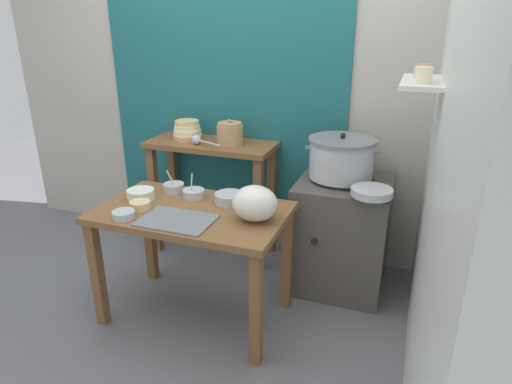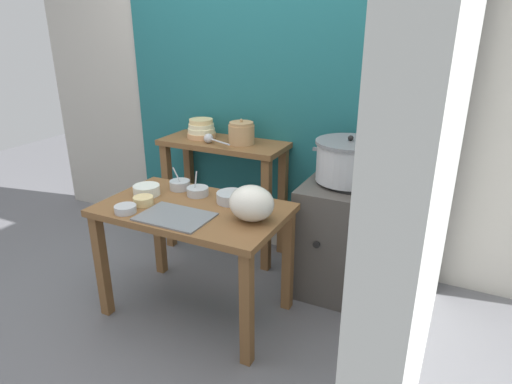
{
  "view_description": "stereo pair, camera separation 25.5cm",
  "coord_description": "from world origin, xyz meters",
  "px_view_note": "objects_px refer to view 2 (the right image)",
  "views": [
    {
      "loc": [
        1.25,
        -2.06,
        1.74
      ],
      "look_at": [
        0.43,
        0.18,
        0.82
      ],
      "focal_mm": 31.12,
      "sensor_mm": 36.0,
      "label": 1
    },
    {
      "loc": [
        1.48,
        -1.96,
        1.74
      ],
      "look_at": [
        0.43,
        0.18,
        0.82
      ],
      "focal_mm": 31.12,
      "sensor_mm": 36.0,
      "label": 2
    }
  ],
  "objects_px": {
    "back_shelf_table": "(224,169)",
    "serving_tray": "(175,217)",
    "steamer_pot": "(349,161)",
    "prep_bowl_2": "(125,209)",
    "clay_pot": "(241,133)",
    "prep_bowl_0": "(147,190)",
    "prep_table": "(194,224)",
    "stove_block": "(348,238)",
    "prep_bowl_1": "(259,197)",
    "wide_pan": "(375,197)",
    "prep_bowl_6": "(143,200)",
    "prep_bowl_3": "(180,184)",
    "plastic_bag": "(252,203)",
    "ladle": "(209,139)",
    "prep_bowl_4": "(198,191)",
    "prep_bowl_5": "(231,197)",
    "bowl_stack_enamel": "(201,129)"
  },
  "relations": [
    {
      "from": "plastic_bag",
      "to": "prep_bowl_2",
      "type": "relative_size",
      "value": 2.04
    },
    {
      "from": "clay_pot",
      "to": "serving_tray",
      "type": "bearing_deg",
      "value": -84.5
    },
    {
      "from": "prep_bowl_1",
      "to": "prep_bowl_0",
      "type": "bearing_deg",
      "value": -163.04
    },
    {
      "from": "stove_block",
      "to": "prep_bowl_2",
      "type": "distance_m",
      "value": 1.45
    },
    {
      "from": "bowl_stack_enamel",
      "to": "serving_tray",
      "type": "distance_m",
      "value": 1.12
    },
    {
      "from": "prep_bowl_5",
      "to": "prep_bowl_0",
      "type": "bearing_deg",
      "value": -166.23
    },
    {
      "from": "prep_table",
      "to": "back_shelf_table",
      "type": "bearing_deg",
      "value": 107.54
    },
    {
      "from": "ladle",
      "to": "serving_tray",
      "type": "bearing_deg",
      "value": -70.56
    },
    {
      "from": "clay_pot",
      "to": "serving_tray",
      "type": "relative_size",
      "value": 0.47
    },
    {
      "from": "serving_tray",
      "to": "prep_bowl_4",
      "type": "distance_m",
      "value": 0.35
    },
    {
      "from": "stove_block",
      "to": "bowl_stack_enamel",
      "type": "bearing_deg",
      "value": 172.96
    },
    {
      "from": "back_shelf_table",
      "to": "wide_pan",
      "type": "height_order",
      "value": "back_shelf_table"
    },
    {
      "from": "bowl_stack_enamel",
      "to": "prep_bowl_3",
      "type": "distance_m",
      "value": 0.68
    },
    {
      "from": "prep_table",
      "to": "stove_block",
      "type": "xyz_separation_m",
      "value": [
        0.77,
        0.67,
        -0.23
      ]
    },
    {
      "from": "clay_pot",
      "to": "prep_bowl_3",
      "type": "xyz_separation_m",
      "value": [
        -0.14,
        -0.59,
        -0.23
      ]
    },
    {
      "from": "wide_pan",
      "to": "prep_bowl_6",
      "type": "height_order",
      "value": "wide_pan"
    },
    {
      "from": "steamer_pot",
      "to": "prep_bowl_2",
      "type": "xyz_separation_m",
      "value": [
        -1.03,
        -0.93,
        -0.17
      ]
    },
    {
      "from": "prep_table",
      "to": "prep_bowl_2",
      "type": "distance_m",
      "value": 0.4
    },
    {
      "from": "bowl_stack_enamel",
      "to": "clay_pot",
      "type": "bearing_deg",
      "value": -3.47
    },
    {
      "from": "prep_bowl_1",
      "to": "steamer_pot",
      "type": "bearing_deg",
      "value": 46.98
    },
    {
      "from": "ladle",
      "to": "plastic_bag",
      "type": "relative_size",
      "value": 1.05
    },
    {
      "from": "stove_block",
      "to": "prep_bowl_6",
      "type": "relative_size",
      "value": 6.53
    },
    {
      "from": "back_shelf_table",
      "to": "serving_tray",
      "type": "relative_size",
      "value": 2.4
    },
    {
      "from": "prep_bowl_1",
      "to": "plastic_bag",
      "type": "bearing_deg",
      "value": -73.13
    },
    {
      "from": "prep_bowl_1",
      "to": "prep_bowl_2",
      "type": "xyz_separation_m",
      "value": [
        -0.61,
        -0.48,
        -0.01
      ]
    },
    {
      "from": "prep_bowl_0",
      "to": "clay_pot",
      "type": "bearing_deg",
      "value": 70.56
    },
    {
      "from": "plastic_bag",
      "to": "prep_bowl_3",
      "type": "height_order",
      "value": "plastic_bag"
    },
    {
      "from": "ladle",
      "to": "prep_bowl_6",
      "type": "distance_m",
      "value": 0.83
    },
    {
      "from": "plastic_bag",
      "to": "prep_bowl_4",
      "type": "distance_m",
      "value": 0.51
    },
    {
      "from": "prep_bowl_3",
      "to": "wide_pan",
      "type": "bearing_deg",
      "value": 10.07
    },
    {
      "from": "prep_bowl_0",
      "to": "back_shelf_table",
      "type": "bearing_deg",
      "value": 81.57
    },
    {
      "from": "prep_bowl_2",
      "to": "prep_bowl_5",
      "type": "height_order",
      "value": "prep_bowl_5"
    },
    {
      "from": "prep_table",
      "to": "prep_bowl_3",
      "type": "bearing_deg",
      "value": 138.38
    },
    {
      "from": "steamer_pot",
      "to": "serving_tray",
      "type": "distance_m",
      "value": 1.15
    },
    {
      "from": "prep_table",
      "to": "wide_pan",
      "type": "bearing_deg",
      "value": 23.79
    },
    {
      "from": "serving_tray",
      "to": "prep_bowl_0",
      "type": "height_order",
      "value": "prep_bowl_0"
    },
    {
      "from": "back_shelf_table",
      "to": "stove_block",
      "type": "xyz_separation_m",
      "value": [
        1.03,
        -0.13,
        -0.3
      ]
    },
    {
      "from": "stove_block",
      "to": "plastic_bag",
      "type": "xyz_separation_m",
      "value": [
        -0.38,
        -0.68,
        0.44
      ]
    },
    {
      "from": "prep_bowl_0",
      "to": "prep_bowl_5",
      "type": "height_order",
      "value": "prep_bowl_0"
    },
    {
      "from": "prep_table",
      "to": "ladle",
      "type": "relative_size",
      "value": 4.15
    },
    {
      "from": "ladle",
      "to": "prep_bowl_2",
      "type": "bearing_deg",
      "value": -89.14
    },
    {
      "from": "stove_block",
      "to": "ladle",
      "type": "height_order",
      "value": "ladle"
    },
    {
      "from": "prep_bowl_0",
      "to": "prep_bowl_1",
      "type": "height_order",
      "value": "prep_bowl_0"
    },
    {
      "from": "prep_bowl_5",
      "to": "serving_tray",
      "type": "bearing_deg",
      "value": -116.91
    },
    {
      "from": "bowl_stack_enamel",
      "to": "plastic_bag",
      "type": "relative_size",
      "value": 0.87
    },
    {
      "from": "prep_bowl_1",
      "to": "prep_bowl_5",
      "type": "relative_size",
      "value": 0.72
    },
    {
      "from": "wide_pan",
      "to": "stove_block",
      "type": "bearing_deg",
      "value": 128.01
    },
    {
      "from": "steamer_pot",
      "to": "prep_bowl_6",
      "type": "height_order",
      "value": "steamer_pot"
    },
    {
      "from": "clay_pot",
      "to": "stove_block",
      "type": "bearing_deg",
      "value": -8.5
    },
    {
      "from": "stove_block",
      "to": "prep_bowl_0",
      "type": "bearing_deg",
      "value": -150.88
    }
  ]
}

